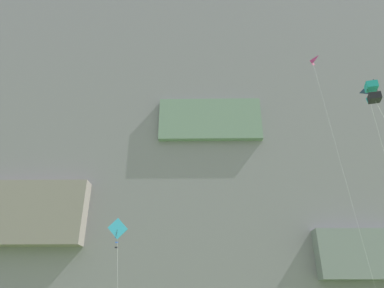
{
  "coord_description": "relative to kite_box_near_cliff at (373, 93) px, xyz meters",
  "views": [
    {
      "loc": [
        -2.28,
        -2.29,
        2.23
      ],
      "look_at": [
        -2.68,
        22.62,
        14.02
      ],
      "focal_mm": 31.16,
      "sensor_mm": 36.0,
      "label": 1
    }
  ],
  "objects": [
    {
      "name": "cliff_face",
      "position": [
        -7.45,
        47.65,
        26.2
      ],
      "size": [
        180.0,
        28.18,
        77.66
      ],
      "color": "gray",
      "rests_on": "ground"
    },
    {
      "name": "kite_box_near_cliff",
      "position": [
        0.0,
        0.0,
        0.0
      ],
      "size": [
        1.15,
        2.65,
        13.22
      ],
      "color": "teal",
      "rests_on": "ground"
    },
    {
      "name": "kite_delta_low_right",
      "position": [
        3.99,
        16.45,
        13.97
      ],
      "size": [
        1.16,
        6.32,
        28.25
      ],
      "color": "#CC3399",
      "rests_on": "ground"
    },
    {
      "name": "kite_diamond_low_left",
      "position": [
        -16.96,
        15.08,
        -4.48
      ],
      "size": [
        2.28,
        2.33,
        9.28
      ],
      "color": "#38B2D1",
      "rests_on": "ground"
    },
    {
      "name": "kite_delta_high_left",
      "position": [
        3.62,
        7.51,
        4.19
      ],
      "size": [
        2.0,
        2.79,
        17.09
      ],
      "color": "navy",
      "rests_on": "ground"
    }
  ]
}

